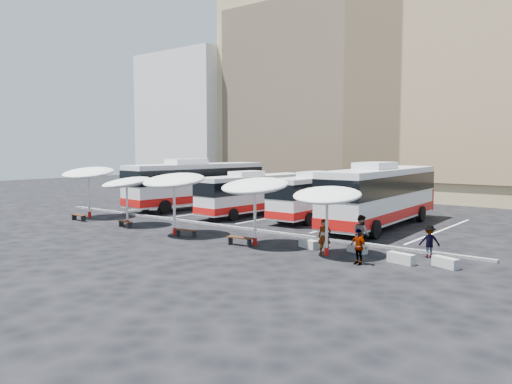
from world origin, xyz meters
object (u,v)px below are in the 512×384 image
Objects in this scene: bus_2 at (321,194)px; sunshade_3 at (255,186)px; sunshade_0 at (88,173)px; conc_bench_0 at (308,244)px; wood_bench_3 at (240,239)px; bus_0 at (197,183)px; passenger_0 at (325,237)px; wood_bench_0 at (79,216)px; conc_bench_3 at (445,262)px; sunshade_2 at (174,181)px; passenger_2 at (358,247)px; bus_1 at (255,192)px; wood_bench_1 at (125,223)px; sunshade_4 at (327,195)px; conc_bench_1 at (357,249)px; sunshade_1 at (127,183)px; passenger_3 at (429,241)px; wood_bench_2 at (186,231)px; conc_bench_2 at (401,258)px; passenger_1 at (361,234)px; bus_3 at (381,194)px.

bus_2 is 2.82× the size of sunshade_3.
conc_bench_0 is at bearing 1.16° from sunshade_0.
wood_bench_3 is (15.96, -1.34, -3.00)m from sunshade_0.
sunshade_0 is 3.18× the size of wood_bench_3.
bus_0 is 7.91× the size of passenger_0.
wood_bench_0 is 1.22× the size of conc_bench_3.
sunshade_2 is 9.12m from conc_bench_0.
passenger_0 is 1.08× the size of passenger_2.
bus_1 is 0.99× the size of bus_2.
wood_bench_1 is at bearing -174.90° from conc_bench_3.
conc_bench_1 is at bearing 58.51° from sunshade_4.
bus_1 reaches higher than conc_bench_1.
sunshade_2 is (5.28, -0.56, 0.37)m from sunshade_1.
passenger_3 is (4.06, 2.64, -2.15)m from sunshade_4.
conc_bench_1 is (19.73, -8.53, -2.00)m from bus_0.
sunshade_0 is at bearing 172.84° from sunshade_1.
passenger_3 is (8.33, 2.86, -2.41)m from sunshade_3.
sunshade_3 is at bearing 5.83° from wood_bench_2.
sunshade_4 is 5.58m from wood_bench_3.
wood_bench_3 is (-4.89, -0.74, -2.58)m from sunshade_4.
sunshade_3 is 6.22m from conc_bench_1.
wood_bench_0 is at bearing -176.34° from conc_bench_2.
wood_bench_0 is at bearing 39.24° from passenger_1.
passenger_1 is (5.29, 1.87, -2.25)m from sunshade_3.
passenger_1 is at bearing 2.80° from sunshade_0.
wood_bench_1 is (-13.09, -10.69, -1.88)m from bus_3.
passenger_3 reaches higher than conc_bench_2.
bus_0 is at bearing 152.29° from conc_bench_0.
wood_bench_0 is at bearing -179.45° from wood_bench_3.
sunshade_3 is 4.14m from conc_bench_0.
wood_bench_2 is 1.17× the size of conc_bench_2.
sunshade_0 is 3.47m from wood_bench_0.
wood_bench_0 is 0.98× the size of wood_bench_2.
wood_bench_2 is (1.03, -0.04, -2.94)m from sunshade_2.
conc_bench_3 is at bearing 98.60° from passenger_3.
passenger_3 reaches higher than wood_bench_1.
conc_bench_0 is at bearing 7.42° from wood_bench_1.
passenger_0 is (11.90, -9.47, -0.89)m from bus_1.
conc_bench_0 is at bearing 5.83° from wood_bench_0.
conc_bench_2 is (22.34, -9.39, -1.96)m from bus_0.
wood_bench_1 is at bearing -159.98° from passenger_2.
passenger_3 is (3.04, 0.98, -0.16)m from passenger_1.
conc_bench_3 is (7.02, -8.89, -1.98)m from bus_3.
sunshade_4 reaches higher than passenger_1.
sunshade_2 is 10.30m from wood_bench_0.
wood_bench_3 is at bearing -31.92° from bus_0.
sunshade_3 is 3.15× the size of conc_bench_2.
sunshade_4 is 2.78m from passenger_1.
sunshade_2 is 3.47× the size of conc_bench_2.
bus_1 is 13.19m from wood_bench_0.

